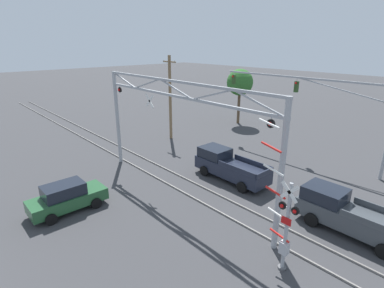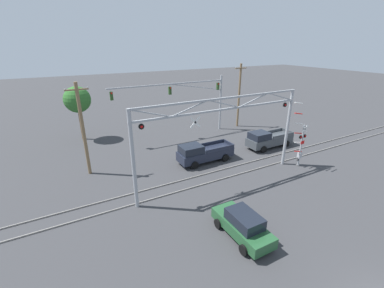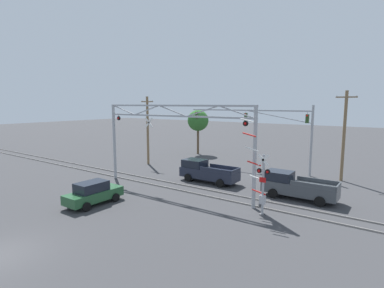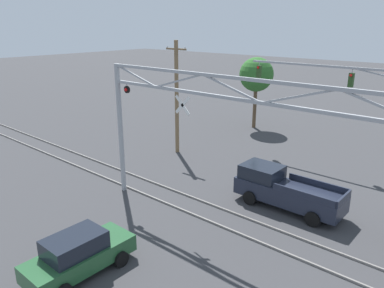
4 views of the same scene
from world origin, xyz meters
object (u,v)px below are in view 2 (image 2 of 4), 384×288
pickup_truck_following (268,139)px  utility_pole_right (239,95)px  pickup_truck_lead (203,153)px  sedan_waiting (243,225)px  crossing_gantry (223,127)px  utility_pole_left (83,129)px  crossing_signal_mast (300,145)px  background_tree_beyond_span (77,100)px  traffic_signal_span (194,94)px

pickup_truck_following → utility_pole_right: utility_pole_right is taller
pickup_truck_lead → sedan_waiting: size_ratio=1.33×
crossing_gantry → utility_pole_right: size_ratio=1.74×
utility_pole_left → pickup_truck_following: bearing=-9.4°
crossing_signal_mast → pickup_truck_following: crossing_signal_mast is taller
background_tree_beyond_span → utility_pole_left: bearing=-93.9°
crossing_gantry → utility_pole_right: bearing=47.2°
pickup_truck_following → sedan_waiting: bearing=-139.5°
crossing_gantry → traffic_signal_span: crossing_gantry is taller
crossing_signal_mast → background_tree_beyond_span: size_ratio=0.99×
crossing_signal_mast → sedan_waiting: (-10.67, -5.00, -1.31)m
pickup_truck_lead → background_tree_beyond_span: background_tree_beyond_span is taller
sedan_waiting → crossing_gantry: bearing=66.9°
utility_pole_left → utility_pole_right: utility_pole_right is taller
pickup_truck_lead → utility_pole_right: 13.21m
sedan_waiting → background_tree_beyond_span: bearing=105.3°
background_tree_beyond_span → utility_pole_right: bearing=-13.6°
crossing_gantry → background_tree_beyond_span: bearing=117.8°
pickup_truck_lead → utility_pole_left: (-10.09, 2.82, 3.21)m
pickup_truck_following → utility_pole_right: (1.96, 7.90, 3.39)m
pickup_truck_following → traffic_signal_span: bearing=121.1°
crossing_gantry → utility_pole_right: 16.05m
crossing_signal_mast → pickup_truck_lead: size_ratio=1.13×
crossing_signal_mast → traffic_signal_span: traffic_signal_span is taller
traffic_signal_span → sedan_waiting: (-6.63, -17.88, -4.21)m
traffic_signal_span → sedan_waiting: traffic_signal_span is taller
traffic_signal_span → pickup_truck_lead: (-3.37, -7.85, -4.08)m
crossing_gantry → pickup_truck_lead: crossing_gantry is taller
crossing_signal_mast → pickup_truck_lead: bearing=145.8°
background_tree_beyond_span → traffic_signal_span: bearing=-19.8°
crossing_signal_mast → traffic_signal_span: size_ratio=0.44×
background_tree_beyond_span → sedan_waiting: bearing=-74.7°
crossing_signal_mast → utility_pole_right: bearing=77.7°
utility_pole_left → crossing_signal_mast: bearing=-24.2°
crossing_gantry → crossing_signal_mast: crossing_gantry is taller
sedan_waiting → crossing_signal_mast: bearing=25.1°
sedan_waiting → utility_pole_left: (-6.82, 12.86, 3.34)m
crossing_gantry → background_tree_beyond_span: (-8.71, 16.52, -0.04)m
crossing_signal_mast → pickup_truck_lead: crossing_signal_mast is taller
pickup_truck_following → sedan_waiting: size_ratio=1.31×
sedan_waiting → utility_pole_right: bearing=52.8°
crossing_gantry → crossing_signal_mast: (8.12, -0.96, -2.69)m
traffic_signal_span → pickup_truck_following: (4.86, -8.05, -4.08)m
traffic_signal_span → sedan_waiting: size_ratio=3.44×
crossing_gantry → background_tree_beyond_span: 18.68m
crossing_signal_mast → traffic_signal_span: bearing=107.4°
crossing_signal_mast → pickup_truck_lead: (-7.41, 5.03, -1.18)m
crossing_gantry → utility_pole_left: (-9.37, 6.89, -0.66)m
traffic_signal_span → pickup_truck_lead: size_ratio=2.59×
crossing_signal_mast → traffic_signal_span: (-4.04, 12.88, 2.90)m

